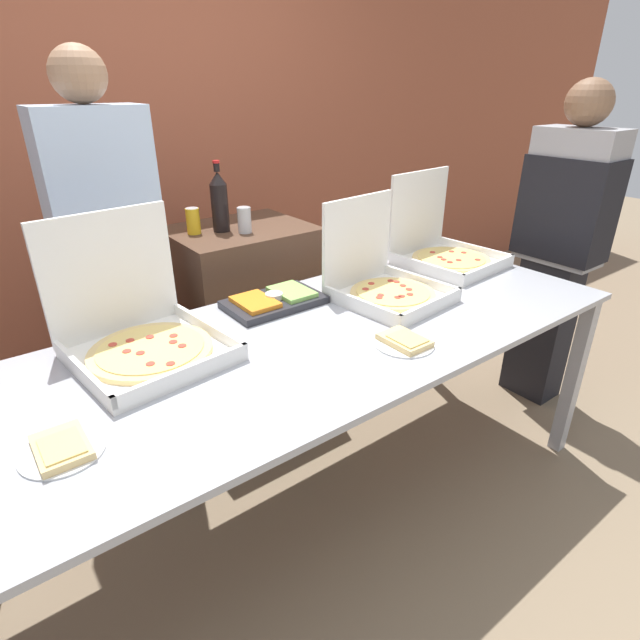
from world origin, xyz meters
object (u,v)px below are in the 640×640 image
object	(u,v)px
veggie_tray	(274,300)
soda_can_colored	(193,221)
soda_bottle	(219,201)
soda_can_silver	(244,220)
person_server_vest	(561,235)
paper_plate_front_left	(405,341)
pizza_box_near_right	(384,281)
pizza_box_near_left	(443,248)
person_guest_cap	(116,277)
pizza_box_far_left	(141,331)
paper_plate_front_right	(62,448)

from	to	relation	value
veggie_tray	soda_can_colored	xyz separation A→B (m)	(-0.04, 0.64, 0.21)
veggie_tray	soda_bottle	distance (m)	0.67
soda_can_silver	person_server_vest	distance (m)	1.64
soda_can_colored	soda_can_silver	bearing A→B (deg)	-32.86
paper_plate_front_left	soda_can_colored	size ratio (longest dim) A/B	1.71
pizza_box_near_right	pizza_box_near_left	size ratio (longest dim) A/B	0.95
paper_plate_front_left	person_guest_cap	bearing A→B (deg)	122.76
pizza_box_far_left	soda_can_silver	bearing A→B (deg)	31.73
paper_plate_front_left	soda_bottle	bearing A→B (deg)	94.53
pizza_box_near_right	person_guest_cap	world-z (taller)	person_guest_cap
pizza_box_near_left	soda_can_colored	world-z (taller)	pizza_box_near_left
pizza_box_far_left	pizza_box_near_left	size ratio (longest dim) A/B	1.07
soda_can_colored	soda_bottle	bearing A→B (deg)	-15.95
pizza_box_near_left	person_guest_cap	bearing A→B (deg)	155.84
paper_plate_front_right	soda_can_silver	xyz separation A→B (m)	(1.07, 0.95, 0.22)
soda_bottle	paper_plate_front_right	bearing A→B (deg)	-133.45
person_server_vest	pizza_box_near_left	bearing A→B (deg)	63.16
veggie_tray	soda_bottle	world-z (taller)	soda_bottle
veggie_tray	soda_can_silver	distance (m)	0.57
person_server_vest	soda_can_silver	bearing A→B (deg)	58.40
person_guest_cap	pizza_box_near_left	bearing A→B (deg)	160.33
pizza_box_near_right	person_guest_cap	xyz separation A→B (m)	(-0.90, 0.67, 0.02)
pizza_box_near_left	person_server_vest	world-z (taller)	person_server_vest
paper_plate_front_left	veggie_tray	size ratio (longest dim) A/B	0.54
pizza_box_near_right	person_server_vest	bearing A→B (deg)	-13.13
person_server_vest	paper_plate_front_right	bearing A→B (deg)	92.22
pizza_box_near_right	soda_bottle	distance (m)	0.91
pizza_box_far_left	pizza_box_near_right	bearing A→B (deg)	-14.49
pizza_box_far_left	person_server_vest	world-z (taller)	person_server_vest
pizza_box_near_left	paper_plate_front_right	world-z (taller)	pizza_box_near_left
soda_can_silver	person_guest_cap	size ratio (longest dim) A/B	0.07
paper_plate_front_left	veggie_tray	world-z (taller)	veggie_tray
pizza_box_far_left	person_server_vest	bearing A→B (deg)	-13.98
paper_plate_front_left	soda_can_silver	size ratio (longest dim) A/B	1.71
soda_can_colored	person_server_vest	world-z (taller)	person_server_vest
pizza_box_far_left	person_server_vest	size ratio (longest dim) A/B	0.30
pizza_box_near_right	soda_can_silver	xyz separation A→B (m)	(-0.26, 0.71, 0.16)
pizza_box_near_right	veggie_tray	xyz separation A→B (m)	(-0.42, 0.21, -0.05)
pizza_box_near_right	paper_plate_front_right	xyz separation A→B (m)	(-1.33, -0.24, -0.06)
pizza_box_far_left	soda_can_colored	world-z (taller)	pizza_box_far_left
soda_bottle	paper_plate_front_left	bearing A→B (deg)	-85.47
paper_plate_front_left	veggie_tray	bearing A→B (deg)	107.59
soda_bottle	soda_can_colored	size ratio (longest dim) A/B	2.70
paper_plate_front_left	soda_can_colored	xyz separation A→B (m)	(-0.22, 1.20, 0.22)
veggie_tray	person_guest_cap	size ratio (longest dim) A/B	0.22
pizza_box_far_left	soda_can_colored	bearing A→B (deg)	46.97
soda_can_silver	person_server_vest	xyz separation A→B (m)	(1.39, -0.86, -0.12)
pizza_box_near_left	paper_plate_front_left	distance (m)	0.95
pizza_box_far_left	paper_plate_front_left	xyz separation A→B (m)	(0.75, -0.50, -0.07)
veggie_tray	soda_can_silver	world-z (taller)	soda_can_silver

